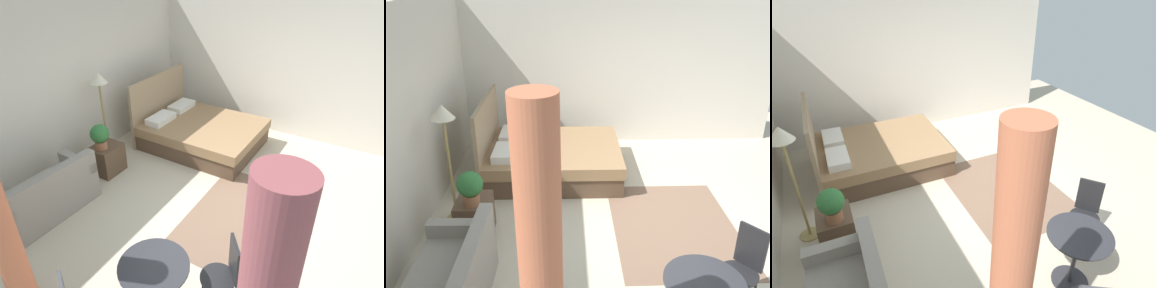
# 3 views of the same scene
# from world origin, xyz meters

# --- Properties ---
(ground_plane) EXTENTS (8.58, 8.81, 0.02)m
(ground_plane) POSITION_xyz_m (0.00, 0.00, -0.01)
(ground_plane) COLOR beige
(wall_back) EXTENTS (8.58, 0.12, 2.78)m
(wall_back) POSITION_xyz_m (0.00, 2.91, 1.39)
(wall_back) COLOR silver
(wall_back) RESTS_ON ground
(wall_right) EXTENTS (0.12, 5.81, 2.78)m
(wall_right) POSITION_xyz_m (2.79, 0.00, 1.39)
(wall_right) COLOR silver
(wall_right) RESTS_ON ground
(area_rug) EXTENTS (2.10, 1.57, 0.01)m
(area_rug) POSITION_xyz_m (-0.16, -0.39, 0.00)
(area_rug) COLOR #7F604C
(area_rug) RESTS_ON ground
(bed) EXTENTS (1.73, 2.15, 1.27)m
(bed) POSITION_xyz_m (1.40, 1.29, 0.28)
(bed) COLOR brown
(bed) RESTS_ON ground
(couch) EXTENTS (1.45, 0.75, 0.80)m
(couch) POSITION_xyz_m (-1.49, 2.14, 0.29)
(couch) COLOR gray
(couch) RESTS_ON ground
(nightstand) EXTENTS (0.49, 0.41, 0.50)m
(nightstand) POSITION_xyz_m (-0.24, 2.15, 0.25)
(nightstand) COLOR brown
(nightstand) RESTS_ON ground
(potted_plant) EXTENTS (0.31, 0.31, 0.43)m
(potted_plant) POSITION_xyz_m (-0.34, 2.14, 0.75)
(potted_plant) COLOR #935B3D
(potted_plant) RESTS_ON nightstand
(floor_lamp) EXTENTS (0.29, 0.29, 1.61)m
(floor_lamp) POSITION_xyz_m (0.12, 2.49, 1.33)
(floor_lamp) COLOR #99844C
(floor_lamp) RESTS_ON ground
(cafe_chair_near_couch) EXTENTS (0.51, 0.51, 0.90)m
(cafe_chair_near_couch) POSITION_xyz_m (-1.51, -0.67, 0.53)
(cafe_chair_near_couch) COLOR black
(cafe_chair_near_couch) RESTS_ON ground
(curtain_right) EXTENTS (0.27, 0.27, 2.53)m
(curtain_right) POSITION_xyz_m (-2.54, 1.17, 1.27)
(curtain_right) COLOR #D1704C
(curtain_right) RESTS_ON ground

